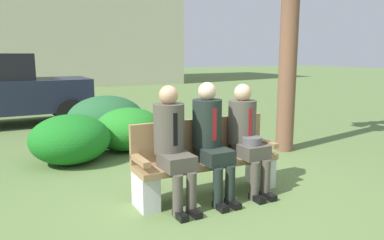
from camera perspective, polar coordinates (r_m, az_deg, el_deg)
The scene contains 9 objects.
ground_plane at distance 4.36m, azimuth 2.37°, elevation -12.20°, with size 80.00×80.00×0.00m, color #5B743D.
park_bench at distance 4.38m, azimuth 2.11°, elevation -6.30°, with size 1.76×0.44×0.90m.
seated_man_left at distance 3.98m, azimuth -3.08°, elevation -3.15°, with size 0.34×0.72×1.33m.
seated_man_middle at distance 4.20m, azimuth 2.91°, elevation -2.33°, with size 0.34×0.72×1.35m.
seated_man_right at distance 4.46m, azimuth 8.43°, elevation -1.97°, with size 0.34×0.72×1.31m.
shrub_near_bench at distance 7.07m, azimuth -13.19°, elevation 0.05°, with size 1.44×1.32×0.90m, color #265C32.
shrub_mid_lawn at distance 6.51m, azimuth -9.82°, elevation -1.39°, with size 1.19×1.09×0.75m, color #247E24.
shrub_far_lawn at distance 5.92m, azimuth -18.37°, elevation -2.85°, with size 1.21×1.11×0.76m, color #1A701F.
parked_car_near at distance 9.62m, azimuth -27.61°, elevation 4.09°, with size 3.90×1.70×1.68m.
Camera 1 is at (-2.03, -3.48, 1.65)m, focal length 34.37 mm.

